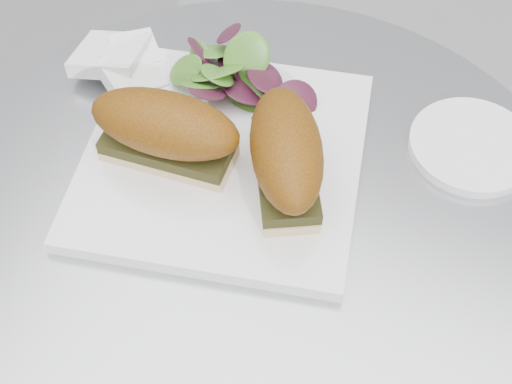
% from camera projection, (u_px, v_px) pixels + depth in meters
% --- Properties ---
extents(table, '(0.70, 0.70, 0.73)m').
position_uv_depth(table, '(252.00, 333.00, 0.90)').
color(table, '#AAABB1').
rests_on(table, ground).
extents(plate, '(0.34, 0.34, 0.02)m').
position_uv_depth(plate, '(223.00, 158.00, 0.75)').
color(plate, white).
rests_on(plate, table).
extents(sandwich_left, '(0.16, 0.09, 0.08)m').
position_uv_depth(sandwich_left, '(166.00, 130.00, 0.70)').
color(sandwich_left, '#D4B184').
rests_on(sandwich_left, plate).
extents(sandwich_right, '(0.14, 0.17, 0.08)m').
position_uv_depth(sandwich_right, '(286.00, 154.00, 0.68)').
color(sandwich_right, '#D4B184').
rests_on(sandwich_right, plate).
extents(salad, '(0.13, 0.13, 0.05)m').
position_uv_depth(salad, '(242.00, 77.00, 0.77)').
color(salad, '#47892D').
rests_on(salad, plate).
extents(napkin, '(0.11, 0.11, 0.02)m').
position_uv_depth(napkin, '(123.00, 73.00, 0.82)').
color(napkin, white).
rests_on(napkin, table).
extents(saucer, '(0.13, 0.13, 0.01)m').
position_uv_depth(saucer, '(472.00, 146.00, 0.76)').
color(saucer, white).
rests_on(saucer, table).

